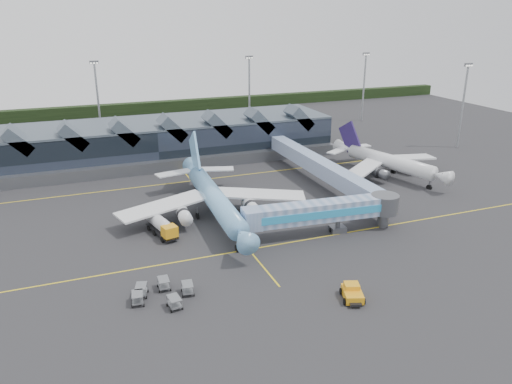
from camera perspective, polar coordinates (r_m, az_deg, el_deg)
name	(u,v)px	position (r m, az deg, el deg)	size (l,w,h in m)	color
ground	(232,230)	(85.03, -2.72, -4.35)	(260.00, 260.00, 0.00)	#2C2B2E
taxi_stripes	(215,209)	(93.83, -4.67, -2.00)	(120.00, 60.00, 0.01)	yellow
tree_line_far	(135,108)	(188.15, -13.63, 9.28)	(260.00, 4.00, 4.00)	black
terminal	(151,141)	(126.15, -11.89, 5.70)	(90.00, 22.25, 12.52)	black
light_masts	(231,95)	(145.50, -2.86, 11.01)	(132.40, 42.56, 22.45)	#919599
main_airliner	(213,196)	(89.46, -4.92, -0.51)	(35.00, 40.25, 12.93)	#68A1D4
regional_jet	(386,161)	(115.92, 14.66, 3.49)	(27.96, 31.17, 10.84)	white
jet_bridge	(332,211)	(83.38, 8.67, -2.13)	(27.35, 6.16, 5.82)	#6C8AB4
fuel_truck	(161,225)	(84.21, -10.82, -3.71)	(4.03, 8.99, 3.00)	black
pushback_tug	(352,293)	(66.58, 10.95, -11.26)	(3.65, 4.64, 1.87)	orange
baggage_carts	(161,292)	(66.72, -10.80, -11.17)	(8.22, 7.28, 1.52)	gray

